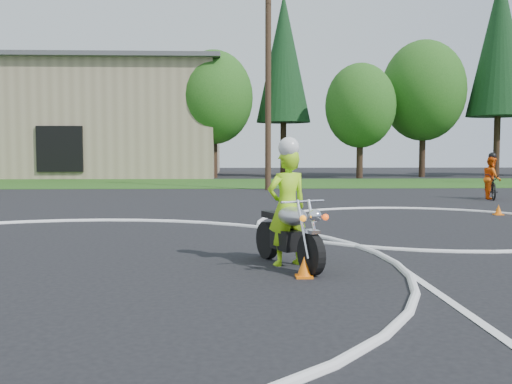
{
  "coord_description": "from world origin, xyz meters",
  "views": [
    {
      "loc": [
        3.43,
        -5.83,
        1.79
      ],
      "look_at": [
        3.8,
        3.98,
        1.1
      ],
      "focal_mm": 40.0,
      "sensor_mm": 36.0,
      "label": 1
    }
  ],
  "objects": [
    {
      "name": "treeline",
      "position": [
        14.78,
        34.61,
        6.62
      ],
      "size": [
        38.2,
        8.1,
        14.52
      ],
      "color": "#382619",
      "rests_on": "ground"
    },
    {
      "name": "course_markings",
      "position": [
        2.17,
        4.35,
        0.01
      ],
      "size": [
        19.05,
        19.05,
        0.12
      ],
      "color": "silver",
      "rests_on": "ground"
    },
    {
      "name": "primary_motorcycle",
      "position": [
        4.28,
        2.94,
        0.53
      ],
      "size": [
        0.99,
        1.96,
        1.09
      ],
      "rotation": [
        0.0,
        0.0,
        0.4
      ],
      "color": "black",
      "rests_on": "ground"
    },
    {
      "name": "rider_second_grp",
      "position": [
        13.19,
        15.43,
        0.63
      ],
      "size": [
        1.11,
        1.96,
        1.78
      ],
      "rotation": [
        0.0,
        0.0,
        -0.26
      ],
      "color": "black",
      "rests_on": "ground"
    },
    {
      "name": "utility_poles",
      "position": [
        5.0,
        21.0,
        5.2
      ],
      "size": [
        41.6,
        1.12,
        10.0
      ],
      "color": "#473321",
      "rests_on": "ground"
    },
    {
      "name": "rider_primary_grp",
      "position": [
        4.26,
        3.08,
        0.98
      ],
      "size": [
        0.79,
        0.66,
        2.02
      ],
      "rotation": [
        0.0,
        0.0,
        0.4
      ],
      "color": "#96DD17",
      "rests_on": "ground"
    },
    {
      "name": "grass_strip",
      "position": [
        0.0,
        27.0,
        0.01
      ],
      "size": [
        120.0,
        10.0,
        0.02
      ],
      "primitive_type": "cube",
      "color": "#1E4714",
      "rests_on": "ground"
    },
    {
      "name": "traffic_cones",
      "position": [
        2.87,
        2.88,
        0.14
      ],
      "size": [
        18.61,
        11.53,
        0.3
      ],
      "color": "orange",
      "rests_on": "ground"
    }
  ]
}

